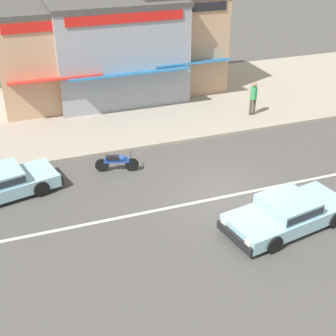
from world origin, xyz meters
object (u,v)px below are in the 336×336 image
object	(u,v)px
shopfront_corner_warung	(115,48)
shopfront_far_kios	(48,56)
shopfront_mid_block	(176,40)
motorcycle_0	(117,162)
sedan_pale_blue_4	(0,183)
pedestrian_by_shop	(253,96)
sedan_pale_blue_3	(287,212)

from	to	relation	value
shopfront_corner_warung	shopfront_far_kios	bearing A→B (deg)	179.83
shopfront_corner_warung	shopfront_mid_block	bearing A→B (deg)	1.93
motorcycle_0	shopfront_mid_block	bearing A→B (deg)	56.29
sedan_pale_blue_4	shopfront_mid_block	world-z (taller)	shopfront_mid_block
motorcycle_0	pedestrian_by_shop	world-z (taller)	pedestrian_by_shop
sedan_pale_blue_4	shopfront_far_kios	bearing A→B (deg)	70.98
motorcycle_0	shopfront_far_kios	bearing A→B (deg)	99.86
sedan_pale_blue_4	pedestrian_by_shop	xyz separation A→B (m)	(12.36, 3.48, 0.61)
motorcycle_0	shopfront_mid_block	distance (m)	10.59
shopfront_corner_warung	shopfront_mid_block	world-z (taller)	shopfront_mid_block
sedan_pale_blue_3	pedestrian_by_shop	distance (m)	9.34
shopfront_far_kios	motorcycle_0	bearing A→B (deg)	-80.14
pedestrian_by_shop	shopfront_far_kios	xyz separation A→B (m)	(-9.32, 5.35, 1.52)
motorcycle_0	shopfront_mid_block	world-z (taller)	shopfront_mid_block
shopfront_corner_warung	shopfront_mid_block	xyz separation A→B (m)	(3.60, 0.12, 0.07)
pedestrian_by_shop	shopfront_corner_warung	bearing A→B (deg)	136.99
sedan_pale_blue_3	pedestrian_by_shop	xyz separation A→B (m)	(3.41, 8.67, 0.61)
shopfront_corner_warung	pedestrian_by_shop	bearing A→B (deg)	-43.01
sedan_pale_blue_4	shopfront_mid_block	distance (m)	13.79
shopfront_mid_block	sedan_pale_blue_4	bearing A→B (deg)	-138.89
pedestrian_by_shop	shopfront_mid_block	size ratio (longest dim) A/B	0.32
sedan_pale_blue_3	motorcycle_0	size ratio (longest dim) A/B	2.71
pedestrian_by_shop	shopfront_far_kios	bearing A→B (deg)	150.16
sedan_pale_blue_3	shopfront_far_kios	xyz separation A→B (m)	(-5.91, 14.02, 2.12)
motorcycle_0	pedestrian_by_shop	distance (m)	8.48
shopfront_mid_block	motorcycle_0	bearing A→B (deg)	-123.71
sedan_pale_blue_3	pedestrian_by_shop	bearing A→B (deg)	68.54
shopfront_far_kios	shopfront_corner_warung	bearing A→B (deg)	-0.17
sedan_pale_blue_4	motorcycle_0	bearing A→B (deg)	4.51
pedestrian_by_shop	shopfront_corner_warung	size ratio (longest dim) A/B	0.24
pedestrian_by_shop	sedan_pale_blue_4	bearing A→B (deg)	-164.27
shopfront_mid_block	shopfront_far_kios	distance (m)	7.20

